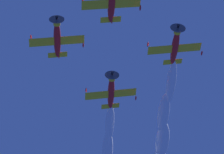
{
  "coord_description": "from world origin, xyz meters",
  "views": [
    {
      "loc": [
        -31.73,
        2.53,
        1.76
      ],
      "look_at": [
        16.14,
        -3.26,
        64.37
      ],
      "focal_mm": 82.09,
      "sensor_mm": 36.0,
      "label": 1
    }
  ],
  "objects": [
    {
      "name": "airplane_lead",
      "position": [
        2.23,
        -1.53,
        63.26
      ],
      "size": [
        7.35,
        8.19,
        2.63
      ],
      "color": "red"
    },
    {
      "name": "airplane_slot_tail",
      "position": [
        18.83,
        -3.45,
        64.18
      ],
      "size": [
        7.39,
        8.18,
        2.64
      ],
      "color": "red"
    },
    {
      "name": "airplane_right_wingman",
      "position": [
        10.44,
        5.6,
        65.11
      ],
      "size": [
        7.37,
        8.18,
        2.64
      ],
      "color": "red"
    },
    {
      "name": "airplane_left_wingman",
      "position": [
        9.16,
        -11.79,
        64.27
      ],
      "size": [
        7.35,
        8.17,
        2.74
      ],
      "color": "red"
    }
  ]
}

